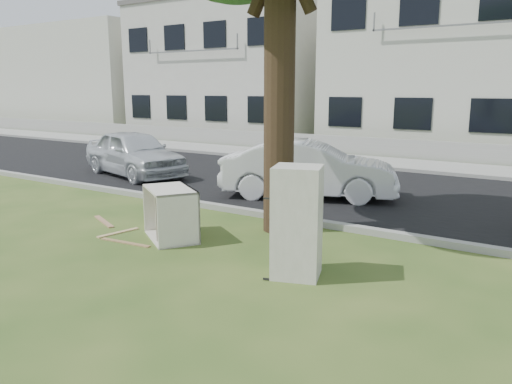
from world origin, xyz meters
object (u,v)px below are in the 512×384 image
Objects in this scene: fridge at (297,222)px; car_left at (134,153)px; cabinet at (171,213)px; car_center at (309,169)px.

fridge is 9.08m from car_left.
fridge reaches higher than cabinet.
fridge reaches higher than car_center.
car_left is (-5.69, -0.10, 0.00)m from car_center.
car_left is (-7.87, 4.53, -0.09)m from fridge.
car_left reaches higher than cabinet.
cabinet is (-2.65, 0.38, -0.32)m from fridge.
car_center is (0.46, 4.25, 0.23)m from cabinet.
fridge is 1.35× the size of cabinet.
cabinet is 0.28× the size of car_center.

